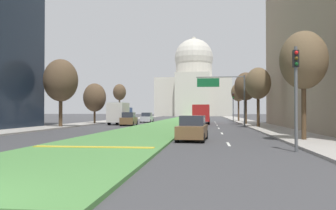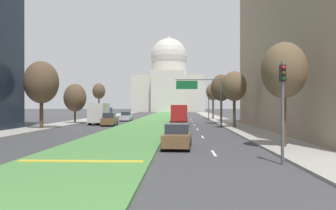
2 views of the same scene
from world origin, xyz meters
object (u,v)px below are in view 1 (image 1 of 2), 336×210
at_px(street_tree_right_far, 246,87).
at_px(sedan_lead_stopped, 192,129).
at_px(street_tree_left_distant, 120,92).
at_px(street_tree_right_distant, 238,92).
at_px(traffic_light_far_right, 233,103).
at_px(box_truck_delivery, 120,113).
at_px(capitol_building, 194,85).
at_px(sedan_midblock, 129,119).
at_px(traffic_light_near_right, 296,85).
at_px(street_tree_right_near, 303,61).
at_px(street_tree_right_mid, 258,84).
at_px(city_bus, 202,112).
at_px(overhead_guide_sign, 226,90).
at_px(street_tree_left_far, 95,98).
at_px(street_tree_left_mid, 61,81).
at_px(sedan_distant, 147,118).

xyz_separation_m(street_tree_right_far, sedan_lead_stopped, (-6.50, -27.39, -4.77)).
xyz_separation_m(street_tree_left_distant, street_tree_right_distant, (23.47, -0.88, -0.21)).
distance_m(traffic_light_far_right, box_truck_delivery, 20.36).
relative_size(capitol_building, street_tree_left_distant, 4.38).
relative_size(sedan_midblock, box_truck_delivery, 0.72).
distance_m(capitol_building, traffic_light_near_right, 123.56).
xyz_separation_m(street_tree_right_far, sedan_midblock, (-16.36, -4.34, -4.71)).
relative_size(street_tree_right_near, sedan_midblock, 1.58).
xyz_separation_m(traffic_light_far_right, street_tree_right_mid, (1.68, -17.90, 1.99)).
bearing_deg(traffic_light_near_right, sedan_midblock, 117.78).
bearing_deg(box_truck_delivery, city_bus, 25.19).
bearing_deg(street_tree_right_distant, traffic_light_far_right, -103.18).
xyz_separation_m(overhead_guide_sign, street_tree_right_mid, (3.78, -1.30, 0.63)).
relative_size(street_tree_left_far, box_truck_delivery, 0.98).
xyz_separation_m(overhead_guide_sign, street_tree_left_distant, (-19.92, 23.63, 1.07)).
xyz_separation_m(street_tree_right_mid, city_bus, (-7.04, 12.93, -3.53)).
distance_m(capitol_building, street_tree_right_mid, 99.19).
height_order(traffic_light_far_right, street_tree_right_near, street_tree_right_near).
height_order(street_tree_right_far, street_tree_right_distant, street_tree_right_far).
xyz_separation_m(traffic_light_near_right, traffic_light_far_right, (0.00, 42.48, 0.00)).
relative_size(traffic_light_near_right, overhead_guide_sign, 0.80).
bearing_deg(street_tree_left_mid, traffic_light_far_right, 42.83).
bearing_deg(sedan_distant, street_tree_right_far, -27.86).
height_order(overhead_guide_sign, sedan_midblock, overhead_guide_sign).
xyz_separation_m(traffic_light_near_right, overhead_guide_sign, (-2.11, 25.87, 1.36)).
height_order(street_tree_right_near, sedan_distant, street_tree_right_near).
height_order(street_tree_left_far, box_truck_delivery, street_tree_left_far).
relative_size(capitol_building, street_tree_right_mid, 4.49).
relative_size(overhead_guide_sign, city_bus, 0.59).
bearing_deg(street_tree_left_mid, street_tree_left_distant, 89.97).
height_order(traffic_light_far_right, street_tree_left_distant, street_tree_left_distant).
bearing_deg(sedan_lead_stopped, city_bus, 90.00).
relative_size(capitol_building, traffic_light_near_right, 6.26).
height_order(capitol_building, street_tree_right_near, capitol_building).
xyz_separation_m(sedan_lead_stopped, city_bus, (-0.00, 31.66, 0.97)).
relative_size(traffic_light_near_right, street_tree_left_distant, 0.70).
bearing_deg(street_tree_right_mid, street_tree_right_far, 93.55).
bearing_deg(street_tree_right_distant, capitol_building, 98.91).
relative_size(traffic_light_near_right, street_tree_left_far, 0.83).
bearing_deg(street_tree_right_far, street_tree_right_mid, -86.45).
distance_m(street_tree_left_mid, street_tree_right_distant, 35.48).
bearing_deg(street_tree_right_far, box_truck_delivery, -175.81).
bearing_deg(city_bus, overhead_guide_sign, -74.36).
bearing_deg(street_tree_right_near, traffic_light_near_right, -108.23).
distance_m(street_tree_right_near, street_tree_left_distant, 49.76).
xyz_separation_m(traffic_light_near_right, street_tree_left_far, (-21.62, 33.19, 0.76)).
bearing_deg(city_bus, street_tree_left_far, -165.14).
bearing_deg(capitol_building, city_bus, -86.77).
bearing_deg(street_tree_right_mid, street_tree_right_near, -89.18).
height_order(traffic_light_far_right, sedan_lead_stopped, traffic_light_far_right).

